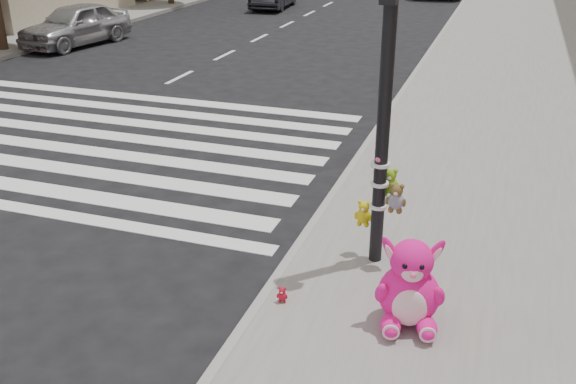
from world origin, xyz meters
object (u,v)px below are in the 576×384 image
at_px(signal_pole, 384,134).
at_px(car_silver_far, 76,24).
at_px(pink_bunny, 410,289).
at_px(red_teddy, 282,294).

xyz_separation_m(signal_pole, car_silver_far, (-12.40, 11.04, -1.13)).
distance_m(signal_pole, pink_bunny, 1.87).
bearing_deg(pink_bunny, signal_pole, 103.42).
bearing_deg(car_silver_far, signal_pole, -32.18).
distance_m(pink_bunny, car_silver_far, 17.88).
distance_m(signal_pole, red_teddy, 2.21).
bearing_deg(red_teddy, pink_bunny, -4.90).
distance_m(signal_pole, car_silver_far, 16.64).
relative_size(red_teddy, car_silver_far, 0.05).
bearing_deg(pink_bunny, red_teddy, 170.75).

